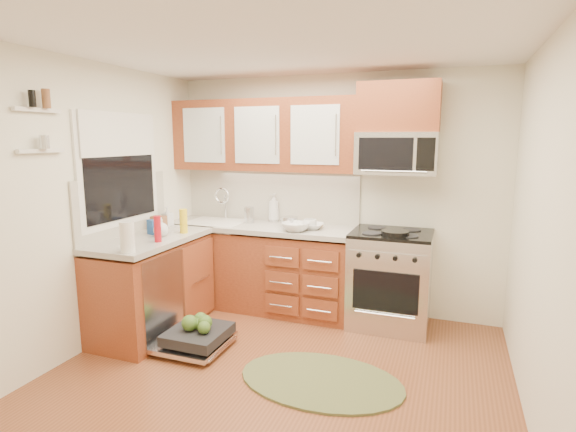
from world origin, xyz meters
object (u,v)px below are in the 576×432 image
at_px(cutting_board, 307,225).
at_px(bowl_b, 295,227).
at_px(sink, 216,233).
at_px(range, 390,279).
at_px(microwave, 397,153).
at_px(cup, 310,224).
at_px(rug, 321,380).
at_px(paper_towel_roll, 127,237).
at_px(upper_cabinets, 264,135).
at_px(dishwasher, 194,338).
at_px(stock_pot, 289,222).
at_px(skillet, 395,233).
at_px(bowl_a, 312,226).

distance_m(cutting_board, bowl_b, 0.30).
height_order(sink, cutting_board, cutting_board).
xyz_separation_m(range, bowl_b, (-0.93, -0.18, 0.49)).
distance_m(microwave, cup, 1.10).
xyz_separation_m(rug, paper_towel_roll, (-1.59, -0.18, 1.04)).
relative_size(upper_cabinets, dishwasher, 2.93).
xyz_separation_m(dishwasher, stock_pot, (0.48, 1.12, 0.88)).
bearing_deg(stock_pot, range, 0.33).
distance_m(skillet, bowl_b, 0.98).
bearing_deg(range, paper_towel_roll, -143.08).
height_order(dishwasher, skillet, skillet).
xyz_separation_m(dishwasher, cup, (0.72, 1.08, 0.88)).
xyz_separation_m(range, cup, (-0.82, -0.05, 0.50)).
bearing_deg(skillet, paper_towel_roll, -147.08).
distance_m(sink, cutting_board, 1.04).
distance_m(dishwasher, cup, 1.57).
bearing_deg(sink, range, 0.30).
distance_m(range, sink, 1.96).
relative_size(skillet, bowl_b, 0.93).
xyz_separation_m(paper_towel_roll, bowl_b, (1.00, 1.27, -0.08)).
height_order(upper_cabinets, skillet, upper_cabinets).
height_order(microwave, cup, microwave).
distance_m(dishwasher, cutting_board, 1.63).
height_order(bowl_a, cup, cup).
height_order(sink, cup, cup).
relative_size(sink, bowl_b, 2.26).
bearing_deg(microwave, range, -90.00).
height_order(bowl_b, cup, cup).
relative_size(sink, rug, 0.49).
relative_size(cutting_board, bowl_a, 1.18).
height_order(dishwasher, cup, cup).
relative_size(upper_cabinets, bowl_a, 8.41).
xyz_separation_m(microwave, dishwasher, (-1.54, -1.25, -1.60)).
distance_m(skillet, stock_pot, 1.12).
xyz_separation_m(microwave, cup, (-0.82, -0.17, -0.72)).
bearing_deg(paper_towel_roll, sink, 90.00).
bearing_deg(stock_pot, cup, -10.29).
xyz_separation_m(dishwasher, cutting_board, (0.64, 1.25, 0.84)).
bearing_deg(cutting_board, paper_towel_roll, -123.21).
height_order(range, stock_pot, stock_pot).
xyz_separation_m(range, dishwasher, (-1.54, -1.13, -0.38)).
distance_m(dishwasher, bowl_b, 1.42).
bearing_deg(bowl_a, microwave, 9.69).
relative_size(microwave, dishwasher, 1.09).
distance_m(upper_cabinets, paper_towel_roll, 1.87).
distance_m(bowl_a, bowl_b, 0.20).
distance_m(bowl_b, cup, 0.17).
bearing_deg(rug, stock_pot, 119.85).
bearing_deg(skillet, bowl_a, 170.10).
xyz_separation_m(microwave, paper_towel_roll, (-1.93, -1.57, -0.65)).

